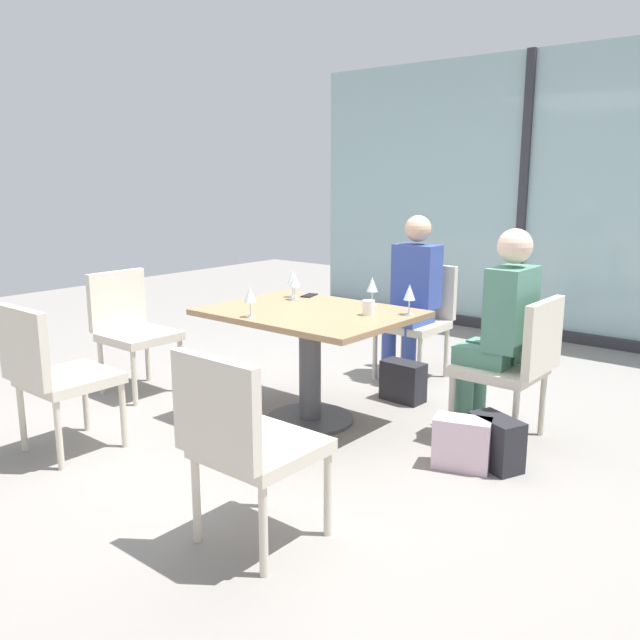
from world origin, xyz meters
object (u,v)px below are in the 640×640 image
wine_glass_1 (250,295)px  wine_glass_0 (294,280)px  dining_table_main (310,338)px  cell_phone_on_table (309,295)px  person_far_right (500,324)px  person_near_window (412,290)px  wine_glass_3 (372,285)px  coffee_cup (368,308)px  wine_glass_2 (292,278)px  handbag_2 (462,443)px  handbag_0 (496,442)px  chair_side_end (131,324)px  chair_front_left (52,370)px  chair_far_right (516,360)px  wine_glass_4 (409,293)px  handbag_1 (403,381)px  chair_near_window (419,314)px  chair_front_right (244,438)px

wine_glass_1 → wine_glass_0: bearing=106.3°
dining_table_main → cell_phone_on_table: size_ratio=8.63×
dining_table_main → person_far_right: 1.16m
person_near_window → cell_phone_on_table: 0.89m
wine_glass_0 → wine_glass_3: same height
person_far_right → coffee_cup: size_ratio=14.00×
person_far_right → dining_table_main: bearing=-153.3°
wine_glass_2 → cell_phone_on_table: wine_glass_2 is taller
person_near_window → handbag_2: size_ratio=4.20×
person_far_right → handbag_0: (0.19, -0.40, -0.56)m
chair_side_end → cell_phone_on_table: chair_side_end is taller
dining_table_main → wine_glass_3: wine_glass_3 is taller
chair_front_left → chair_far_right: bearing=43.9°
chair_far_right → handbag_2: (-0.05, -0.53, -0.36)m
handbag_2 → person_far_right: bearing=77.7°
chair_front_left → handbag_2: (1.85, 1.30, -0.36)m
wine_glass_4 → handbag_0: size_ratio=0.62×
person_far_right → chair_front_left: bearing=-134.5°
chair_side_end → handbag_1: (1.66, 1.06, -0.36)m
person_far_right → wine_glass_3: person_far_right is taller
chair_far_right → handbag_0: (0.08, -0.40, -0.36)m
dining_table_main → coffee_cup: 0.45m
wine_glass_1 → coffee_cup: wine_glass_1 is taller
chair_near_window → person_far_right: size_ratio=0.69×
chair_near_window → handbag_1: 0.73m
chair_far_right → chair_near_window: same height
cell_phone_on_table → handbag_1: cell_phone_on_table is taller
chair_near_window → handbag_2: size_ratio=2.90×
chair_side_end → person_near_window: 2.10m
chair_near_window → wine_glass_4: bearing=-61.9°
chair_near_window → wine_glass_2: bearing=-110.4°
cell_phone_on_table → handbag_2: bearing=-31.7°
handbag_2 → wine_glass_4: bearing=133.3°
chair_side_end → person_near_window: (1.42, 1.54, 0.20)m
person_far_right → wine_glass_4: person_far_right is taller
wine_glass_1 → cell_phone_on_table: wine_glass_1 is taller
chair_side_end → handbag_1: chair_side_end is taller
chair_front_left → wine_glass_3: wine_glass_3 is taller
wine_glass_3 → wine_glass_4: size_ratio=1.00×
handbag_0 → cell_phone_on_table: bearing=-165.9°
dining_table_main → wine_glass_4: wine_glass_4 is taller
dining_table_main → wine_glass_1: (-0.14, -0.38, 0.31)m
chair_near_window → chair_front_left: (-0.76, -2.62, 0.00)m
chair_side_end → wine_glass_4: size_ratio=4.70×
wine_glass_0 → cell_phone_on_table: wine_glass_0 is taller
chair_front_right → handbag_2: 1.38m
wine_glass_4 → chair_front_right: bearing=-82.4°
chair_side_end → wine_glass_2: size_ratio=4.70×
person_far_right → person_near_window: bearing=146.5°
chair_far_right → wine_glass_4: wine_glass_4 is taller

